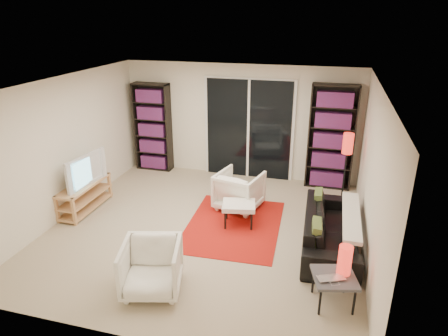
{
  "coord_description": "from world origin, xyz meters",
  "views": [
    {
      "loc": [
        1.84,
        -5.53,
        3.38
      ],
      "look_at": [
        0.25,
        0.3,
        1.0
      ],
      "focal_mm": 32.0,
      "sensor_mm": 36.0,
      "label": 1
    }
  ],
  "objects_px": {
    "tv_stand": "(85,196)",
    "side_table": "(334,279)",
    "armchair_back": "(239,190)",
    "floor_lamp": "(347,151)",
    "armchair_front": "(152,268)",
    "sofa": "(331,229)",
    "ottoman": "(239,206)",
    "bookshelf_left": "(153,127)",
    "bookshelf_right": "(331,138)"
  },
  "relations": [
    {
      "from": "floor_lamp",
      "to": "bookshelf_left",
      "type": "bearing_deg",
      "value": 169.35
    },
    {
      "from": "tv_stand",
      "to": "side_table",
      "type": "bearing_deg",
      "value": -18.02
    },
    {
      "from": "armchair_back",
      "to": "side_table",
      "type": "distance_m",
      "value": 2.8
    },
    {
      "from": "bookshelf_left",
      "to": "tv_stand",
      "type": "bearing_deg",
      "value": -99.3
    },
    {
      "from": "armchair_back",
      "to": "ottoman",
      "type": "xyz_separation_m",
      "value": [
        0.14,
        -0.62,
        -0.01
      ]
    },
    {
      "from": "ottoman",
      "to": "side_table",
      "type": "bearing_deg",
      "value": -45.68
    },
    {
      "from": "armchair_front",
      "to": "ottoman",
      "type": "relative_size",
      "value": 1.21
    },
    {
      "from": "tv_stand",
      "to": "sofa",
      "type": "xyz_separation_m",
      "value": [
        4.33,
        -0.1,
        0.03
      ]
    },
    {
      "from": "armchair_front",
      "to": "floor_lamp",
      "type": "bearing_deg",
      "value": 39.03
    },
    {
      "from": "bookshelf_right",
      "to": "side_table",
      "type": "bearing_deg",
      "value": -87.19
    },
    {
      "from": "ottoman",
      "to": "armchair_back",
      "type": "bearing_deg",
      "value": 102.8
    },
    {
      "from": "bookshelf_right",
      "to": "armchair_front",
      "type": "xyz_separation_m",
      "value": [
        -2.07,
        -4.0,
        -0.71
      ]
    },
    {
      "from": "bookshelf_left",
      "to": "armchair_front",
      "type": "relative_size",
      "value": 2.61
    },
    {
      "from": "sofa",
      "to": "side_table",
      "type": "xyz_separation_m",
      "value": [
        0.06,
        -1.33,
        0.06
      ]
    },
    {
      "from": "bookshelf_left",
      "to": "floor_lamp",
      "type": "height_order",
      "value": "bookshelf_left"
    },
    {
      "from": "armchair_back",
      "to": "ottoman",
      "type": "bearing_deg",
      "value": 116.54
    },
    {
      "from": "tv_stand",
      "to": "armchair_back",
      "type": "distance_m",
      "value": 2.8
    },
    {
      "from": "bookshelf_left",
      "to": "armchair_back",
      "type": "bearing_deg",
      "value": -31.68
    },
    {
      "from": "sofa",
      "to": "ottoman",
      "type": "height_order",
      "value": "sofa"
    },
    {
      "from": "armchair_front",
      "to": "floor_lamp",
      "type": "relative_size",
      "value": 0.54
    },
    {
      "from": "bookshelf_left",
      "to": "ottoman",
      "type": "relative_size",
      "value": 3.15
    },
    {
      "from": "armchair_back",
      "to": "floor_lamp",
      "type": "relative_size",
      "value": 0.56
    },
    {
      "from": "bookshelf_left",
      "to": "side_table",
      "type": "height_order",
      "value": "bookshelf_left"
    },
    {
      "from": "side_table",
      "to": "ottoman",
      "type": "bearing_deg",
      "value": 134.32
    },
    {
      "from": "sofa",
      "to": "ottoman",
      "type": "relative_size",
      "value": 3.28
    },
    {
      "from": "sofa",
      "to": "side_table",
      "type": "distance_m",
      "value": 1.33
    },
    {
      "from": "armchair_front",
      "to": "side_table",
      "type": "distance_m",
      "value": 2.28
    },
    {
      "from": "tv_stand",
      "to": "side_table",
      "type": "distance_m",
      "value": 4.62
    },
    {
      "from": "tv_stand",
      "to": "side_table",
      "type": "height_order",
      "value": "tv_stand"
    },
    {
      "from": "bookshelf_left",
      "to": "armchair_front",
      "type": "xyz_separation_m",
      "value": [
        1.78,
        -4.0,
        -0.63
      ]
    },
    {
      "from": "armchair_front",
      "to": "side_table",
      "type": "relative_size",
      "value": 1.22
    },
    {
      "from": "sofa",
      "to": "armchair_back",
      "type": "bearing_deg",
      "value": 59.62
    },
    {
      "from": "side_table",
      "to": "floor_lamp",
      "type": "bearing_deg",
      "value": 87.76
    },
    {
      "from": "armchair_front",
      "to": "tv_stand",
      "type": "bearing_deg",
      "value": 125.59
    },
    {
      "from": "side_table",
      "to": "floor_lamp",
      "type": "height_order",
      "value": "floor_lamp"
    },
    {
      "from": "tv_stand",
      "to": "armchair_front",
      "type": "distance_m",
      "value": 2.79
    },
    {
      "from": "armchair_back",
      "to": "tv_stand",
      "type": "bearing_deg",
      "value": 30.18
    },
    {
      "from": "bookshelf_right",
      "to": "armchair_back",
      "type": "xyz_separation_m",
      "value": [
        -1.53,
        -1.43,
        -0.7
      ]
    },
    {
      "from": "tv_stand",
      "to": "sofa",
      "type": "height_order",
      "value": "sofa"
    },
    {
      "from": "bookshelf_right",
      "to": "ottoman",
      "type": "height_order",
      "value": "bookshelf_right"
    },
    {
      "from": "bookshelf_right",
      "to": "bookshelf_left",
      "type": "bearing_deg",
      "value": 180.0
    },
    {
      "from": "sofa",
      "to": "bookshelf_right",
      "type": "bearing_deg",
      "value": 1.0
    },
    {
      "from": "tv_stand",
      "to": "ottoman",
      "type": "xyz_separation_m",
      "value": [
        2.83,
        0.18,
        0.08
      ]
    },
    {
      "from": "sofa",
      "to": "armchair_back",
      "type": "relative_size",
      "value": 2.64
    },
    {
      "from": "tv_stand",
      "to": "bookshelf_right",
      "type": "bearing_deg",
      "value": 27.83
    },
    {
      "from": "tv_stand",
      "to": "armchair_back",
      "type": "xyz_separation_m",
      "value": [
        2.69,
        0.79,
        0.09
      ]
    },
    {
      "from": "sofa",
      "to": "armchair_front",
      "type": "distance_m",
      "value": 2.75
    },
    {
      "from": "bookshelf_right",
      "to": "armchair_front",
      "type": "height_order",
      "value": "bookshelf_right"
    },
    {
      "from": "bookshelf_right",
      "to": "tv_stand",
      "type": "height_order",
      "value": "bookshelf_right"
    },
    {
      "from": "bookshelf_left",
      "to": "sofa",
      "type": "relative_size",
      "value": 0.96
    }
  ]
}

